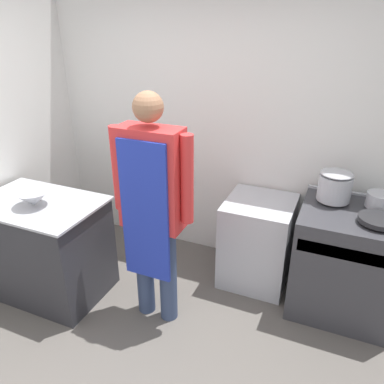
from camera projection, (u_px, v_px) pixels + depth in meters
The scene contains 11 objects.
ground_plane at pixel (130, 374), 2.62m from camera, with size 14.00×14.00×0.00m, color #5B5651.
wall_back at pixel (219, 125), 3.52m from camera, with size 8.00×0.05×2.70m.
wall_left at pixel (16, 126), 3.51m from camera, with size 0.05×8.00×2.70m.
prep_counter at pixel (45, 247), 3.28m from camera, with size 1.05×0.70×0.88m.
stove at pixel (345, 261), 3.08m from camera, with size 0.79×0.73×0.92m.
fridge_unit at pixel (257, 241), 3.44m from camera, with size 0.59×0.61×0.81m.
person_cook at pixel (152, 201), 2.73m from camera, with size 0.64×0.24×1.84m.
mixing_bowl at pixel (33, 198), 3.01m from camera, with size 0.28×0.28×0.13m.
stock_pot at pixel (335, 185), 3.00m from camera, with size 0.26×0.26×0.25m.
saute_pan at pixel (379, 220), 2.71m from camera, with size 0.29×0.29×0.04m.
sauce_pot at pixel (379, 200), 2.90m from camera, with size 0.20×0.20×0.12m.
Camera 1 is at (1.12, -1.52, 2.26)m, focal length 35.00 mm.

